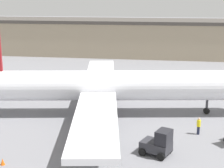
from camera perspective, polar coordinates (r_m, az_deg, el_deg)
ground_plane at (r=39.90m, az=0.00°, el=-5.02°), size 400.00×400.00×0.00m
terminal_building at (r=81.40m, az=2.24°, el=7.83°), size 69.62×14.65×8.13m
airplane at (r=38.92m, az=-1.51°, el=-0.35°), size 36.98×35.18×11.68m
ground_crew_worker at (r=34.97m, az=14.20°, el=-6.70°), size 0.38×0.38×1.73m
baggage_tug at (r=29.94m, az=7.74°, el=-9.78°), size 2.98×2.74×2.33m
safety_cone_near at (r=29.71m, az=-17.73°, el=-12.20°), size 0.36×0.36×0.55m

